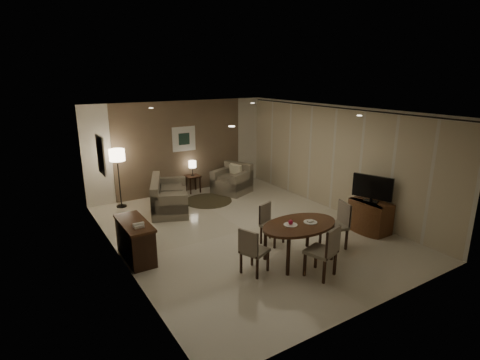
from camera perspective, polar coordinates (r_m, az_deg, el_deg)
room_shell at (r=8.48m, az=-0.72°, el=1.62°), size 5.50×7.00×2.70m
taupe_accent at (r=11.17m, az=-9.02°, el=4.92°), size 3.96×0.03×2.70m
curtain_wall at (r=9.83m, az=14.01°, el=2.96°), size 0.08×6.70×2.58m
curtain_rod at (r=9.63m, az=14.54°, el=10.63°), size 0.03×6.80×0.03m
art_back_frame at (r=11.14m, az=-8.55°, el=6.22°), size 0.72×0.03×0.72m
art_back_canvas at (r=11.13m, az=-8.51°, el=6.21°), size 0.34×0.01×0.34m
art_left_frame at (r=8.13m, az=-20.45°, el=3.59°), size 0.03×0.60×0.80m
art_left_canvas at (r=8.13m, az=-20.35°, el=3.60°), size 0.01×0.46×0.64m
downlight_nl at (r=5.66m, az=-1.27°, el=8.17°), size 0.10×0.10×0.01m
downlight_nr at (r=7.48m, az=17.73°, el=9.34°), size 0.10×0.10×0.01m
downlight_fl at (r=8.93m, az=-13.41°, el=10.61°), size 0.10×0.10×0.01m
downlight_fr at (r=10.18m, az=1.94°, el=11.63°), size 0.10×0.10×0.01m
console_desk at (r=7.51m, az=-15.66°, el=-8.84°), size 0.48×1.20×0.75m
telephone at (r=7.08m, az=-15.20°, el=-6.62°), size 0.20×0.14×0.09m
tv_cabinet at (r=8.96m, az=19.20°, el=-5.22°), size 0.48×0.90×0.70m
flat_tv at (r=8.74m, az=19.52°, el=-1.14°), size 0.36×0.85×0.60m
dining_table at (r=7.28m, az=8.95°, el=-9.31°), size 1.56×0.98×0.73m
chair_near at (r=6.77m, az=12.19°, el=-10.50°), size 0.57×0.57×0.95m
chair_far at (r=7.86m, az=4.98°, el=-6.77°), size 0.52×0.52×0.84m
chair_left at (r=6.75m, az=2.25°, el=-10.62°), size 0.54×0.54×0.86m
chair_right at (r=7.89m, az=14.14°, el=-6.73°), size 0.56×0.56×0.94m
plate_a at (r=7.06m, az=7.70°, el=-6.78°), size 0.26×0.26×0.02m
plate_b at (r=7.24m, az=10.67°, el=-6.33°), size 0.26×0.26×0.02m
fruit_apple at (r=7.04m, az=7.72°, el=-6.38°), size 0.09×0.09×0.09m
napkin at (r=7.23m, az=10.68°, el=-6.17°), size 0.12×0.08×0.03m
round_rug at (r=10.55m, az=-4.85°, el=-3.16°), size 1.32×1.32×0.01m
sofa at (r=9.92m, az=-10.66°, el=-2.14°), size 1.97×1.48×0.83m
armchair at (r=11.15m, az=-1.27°, el=0.21°), size 1.20×1.23×0.85m
side_table at (r=11.31m, az=-7.17°, el=-0.57°), size 0.40×0.40×0.51m
table_lamp at (r=11.18m, az=-7.26°, el=1.91°), size 0.22×0.22×0.50m
floor_lamp at (r=10.34m, az=-17.94°, el=0.21°), size 0.40×0.40×1.57m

